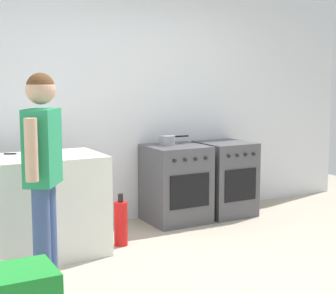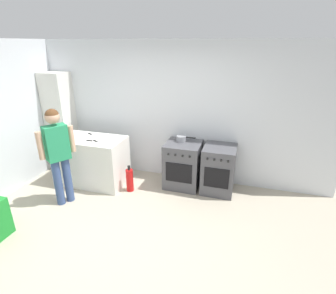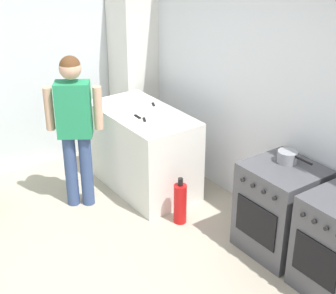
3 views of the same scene
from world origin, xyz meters
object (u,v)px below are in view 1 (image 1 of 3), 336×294
(knife_chef, at_px, (65,156))
(knife_utility, at_px, (35,158))
(oven_right, at_px, (225,178))
(person, at_px, (43,162))
(fire_extinguisher, at_px, (121,223))
(pot, at_px, (167,140))
(oven_left, at_px, (176,184))
(knife_carving, at_px, (21,154))

(knife_chef, height_order, knife_utility, same)
(oven_right, distance_m, person, 2.73)
(person, distance_m, fire_extinguisher, 1.34)
(pot, distance_m, knife_utility, 1.71)
(person, xyz_separation_m, fire_extinguisher, (0.90, 0.65, -0.75))
(pot, distance_m, fire_extinguisher, 1.20)
(oven_left, distance_m, knife_chef, 1.58)
(person, relative_size, fire_extinguisher, 3.24)
(oven_left, height_order, pot, pot)
(pot, bearing_deg, knife_utility, -160.17)
(knife_utility, bearing_deg, oven_right, 11.96)
(oven_left, distance_m, person, 2.17)
(pot, relative_size, knife_carving, 1.14)
(fire_extinguisher, bearing_deg, knife_utility, -178.99)
(oven_right, bearing_deg, person, -154.97)
(knife_carving, relative_size, knife_utility, 1.24)
(knife_utility, bearing_deg, fire_extinguisher, 1.01)
(oven_left, distance_m, oven_right, 0.66)
(oven_right, bearing_deg, pot, 173.01)
(oven_left, height_order, person, person)
(oven_right, distance_m, knife_utility, 2.42)
(knife_chef, relative_size, person, 0.18)
(knife_carving, bearing_deg, fire_extinguisher, -17.94)
(oven_left, relative_size, oven_right, 1.00)
(oven_left, bearing_deg, oven_right, -0.00)
(knife_utility, relative_size, fire_extinguisher, 0.50)
(oven_left, relative_size, knife_carving, 2.72)
(oven_left, relative_size, knife_chef, 2.92)
(pot, distance_m, person, 2.10)
(knife_carving, xyz_separation_m, knife_chef, (0.30, -0.32, 0.00))
(oven_left, xyz_separation_m, knife_utility, (-1.66, -0.49, 0.48))
(pot, bearing_deg, fire_extinguisher, -145.16)
(oven_left, height_order, oven_right, same)
(knife_carving, relative_size, fire_extinguisher, 0.63)
(oven_right, relative_size, knife_chef, 2.92)
(knife_utility, xyz_separation_m, fire_extinguisher, (0.79, 0.01, -0.69))
(oven_right, distance_m, knife_carving, 2.43)
(oven_left, height_order, knife_carving, knife_carving)
(oven_right, xyz_separation_m, fire_extinguisher, (-1.53, -0.48, -0.21))
(oven_right, height_order, knife_utility, knife_utility)
(knife_chef, xyz_separation_m, person, (-0.35, -0.61, 0.06))
(knife_carving, xyz_separation_m, fire_extinguisher, (0.85, -0.27, -0.69))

